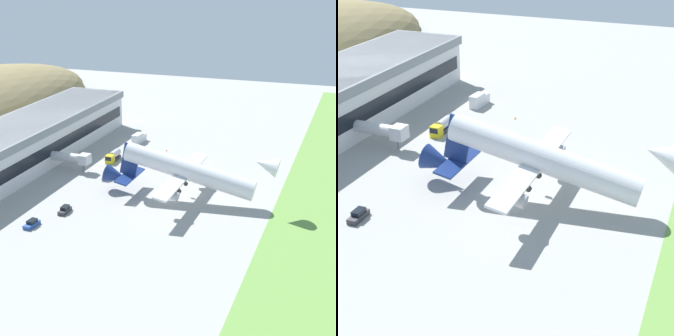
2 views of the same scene
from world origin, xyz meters
The scene contains 11 objects.
ground_plane centered at (0.00, 0.00, 0.00)m, with size 324.99×324.99×0.00m, color #9E9E99.
grass_strip_foreground centered at (0.00, -37.74, 0.04)m, with size 292.49×21.12×0.08m, color #669342.
terminal_building centered at (11.37, 49.74, 7.34)m, with size 102.16×20.96×12.97m.
jetway_0 centered at (10.95, 33.05, 3.99)m, with size 3.38×12.10×5.43m.
cargo_airplane centered at (1.25, -4.58, 7.79)m, with size 34.89×46.38×13.98m.
service_car_0 centered at (-16.22, 20.69, 0.69)m, with size 4.48×1.89×1.68m.
service_car_1 centered at (-25.66, 24.05, 0.68)m, with size 4.61×2.15×1.64m.
service_car_2 centered at (7.65, 20.47, 0.70)m, with size 3.74×1.95×1.70m.
fuel_truck centered at (22.90, 25.64, 1.46)m, with size 7.39×2.29×3.07m.
box_truck centered at (42.99, 25.32, 1.56)m, with size 7.42×2.78×3.32m.
traffic_cone_0 centered at (37.37, 13.33, 0.28)m, with size 0.52×0.52×0.58m.
Camera 1 is at (-126.04, -44.89, 57.14)m, focal length 60.00 mm.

